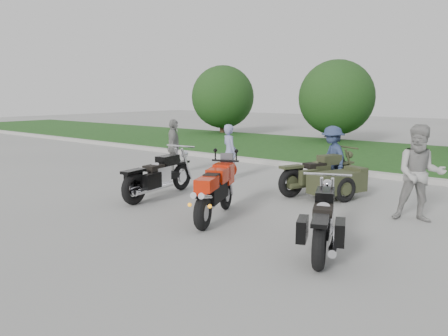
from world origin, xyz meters
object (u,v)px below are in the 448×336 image
Objects in this scene: cruiser_sidecar at (328,179)px; person_stripe at (229,152)px; sportbike_red at (215,190)px; cruiser_right at (323,223)px; person_grey at (420,174)px; person_denim at (332,158)px; person_back at (174,147)px; cruiser_left at (157,177)px.

person_stripe is (-3.13, 0.29, 0.35)m from cruiser_sidecar.
sportbike_red reaches higher than cruiser_sidecar.
person_grey is (0.66, 2.62, 0.46)m from cruiser_right.
person_stripe is (-4.64, 3.65, 0.32)m from cruiser_right.
person_grey reaches higher than cruiser_right.
sportbike_red is 0.92× the size of cruiser_right.
person_denim reaches higher than cruiser_sidecar.
person_grey is at bearing -138.24° from person_back.
person_denim reaches higher than person_stripe.
person_back reaches higher than person_denim.
sportbike_red is 1.25× the size of person_denim.
person_back reaches higher than cruiser_sidecar.
person_back reaches higher than cruiser_right.
cruiser_sidecar is at bearing 91.69° from cruiser_right.
person_back is at bearing -131.46° from person_denim.
cruiser_left is at bearing 178.48° from person_grey.
person_grey is (5.30, -1.03, 0.14)m from person_stripe.
cruiser_sidecar is at bearing 31.23° from cruiser_left.
person_grey is 1.12× the size of person_back.
sportbike_red reaches higher than cruiser_right.
person_grey is at bearing -164.51° from person_stripe.
sportbike_red is at bearing -21.74° from cruiser_left.
cruiser_left reaches higher than cruiser_sidecar.
person_stripe is (-0.05, 2.79, 0.30)m from cruiser_left.
person_stripe reaches higher than sportbike_red.
person_back reaches higher than sportbike_red.
person_grey reaches higher than person_stripe.
person_stripe is at bearing 148.95° from person_grey.
person_grey is at bearing 14.86° from sportbike_red.
person_back is at bearing -157.32° from cruiser_sidecar.
person_denim is at bearing 90.93° from cruiser_right.
sportbike_red is at bearing 150.35° from person_stripe.
cruiser_right is at bearing -44.15° from cruiser_sidecar.
cruiser_sidecar is 3.16m from person_stripe.
person_back is at bearing 119.94° from cruiser_left.
cruiser_sidecar is 1.07m from person_denim.
person_grey reaches higher than person_back.
person_grey is 1.15× the size of person_denim.
sportbike_red reaches higher than cruiser_left.
person_back is at bearing 154.76° from person_grey.
person_grey is at bearing 10.78° from cruiser_left.
sportbike_red is at bearing -61.84° from person_denim.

